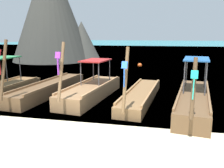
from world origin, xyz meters
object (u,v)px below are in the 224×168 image
Objects in this scene: karst_rock at (53,10)px; longtail_boat_blue_ribbon at (141,95)px; longtail_boat_red_ribbon at (50,88)px; longtail_boat_turquoise_ribbon at (193,100)px; longtail_boat_violet_ribbon at (91,91)px; mooring_buoy_near at (140,65)px.

longtail_boat_blue_ribbon is at bearing -53.17° from karst_rock.
longtail_boat_red_ribbon is 4.82m from longtail_boat_blue_ribbon.
longtail_boat_red_ribbon is 1.05× the size of longtail_boat_turquoise_ribbon.
karst_rock is (-9.36, 15.85, 5.64)m from longtail_boat_violet_ribbon.
longtail_boat_blue_ribbon is at bearing 1.09° from longtail_boat_violet_ribbon.
longtail_boat_red_ribbon is 0.52× the size of karst_rock.
mooring_buoy_near is (10.79, -4.38, -5.80)m from karst_rock.
karst_rock is (-14.15, 16.58, 5.63)m from longtail_boat_turquoise_ribbon.
karst_rock is at bearing 114.18° from longtail_boat_red_ribbon.
longtail_boat_red_ribbon is at bearing -108.54° from mooring_buoy_near.
longtail_boat_violet_ribbon is 11.57m from mooring_buoy_near.
longtail_boat_blue_ribbon is 15.08× the size of mooring_buoy_near.
longtail_boat_turquoise_ribbon is 15.04× the size of mooring_buoy_near.
longtail_boat_red_ribbon reaches higher than mooring_buoy_near.
mooring_buoy_near is (-1.05, 11.43, -0.04)m from longtail_boat_blue_ribbon.
longtail_boat_red_ribbon is at bearing 177.88° from longtail_boat_blue_ribbon.
mooring_buoy_near is (-3.36, 12.21, -0.17)m from longtail_boat_turquoise_ribbon.
longtail_boat_violet_ribbon reaches higher than mooring_buoy_near.
longtail_boat_violet_ribbon is at bearing -178.91° from longtail_boat_blue_ribbon.
longtail_boat_blue_ribbon is 2.44m from longtail_boat_turquoise_ribbon.
longtail_boat_red_ribbon is at bearing -65.82° from karst_rock.
longtail_boat_turquoise_ribbon reaches higher than mooring_buoy_near.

